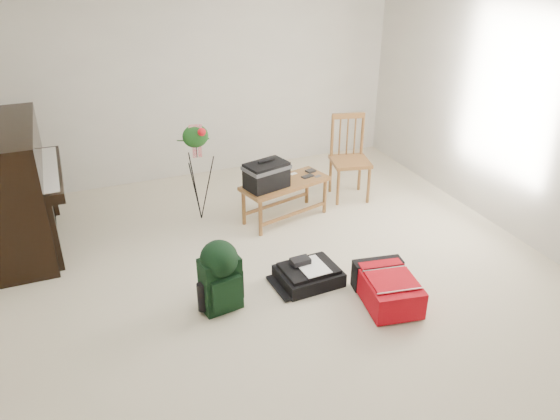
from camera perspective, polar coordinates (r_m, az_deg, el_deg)
name	(u,v)px	position (r m, az deg, el deg)	size (l,w,h in m)	color
floor	(289,281)	(5.00, 1.00, -7.48)	(5.00, 5.50, 0.01)	beige
wall_back	(203,77)	(6.91, -8.08, 13.60)	(5.00, 0.04, 2.50)	beige
wall_right	(531,117)	(5.81, 24.74, 8.80)	(0.04, 5.50, 2.50)	beige
piano	(18,191)	(5.86, -25.73, 1.82)	(0.71, 1.50, 1.25)	black
bench	(271,176)	(5.77, -0.99, 3.56)	(1.04, 0.63, 0.75)	brown
dining_chair	(349,159)	(6.42, 7.21, 5.33)	(0.51, 0.51, 0.98)	brown
red_suitcase	(385,286)	(4.78, 10.89, -7.76)	(0.52, 0.69, 0.27)	red
black_duffel	(308,274)	(4.96, 2.99, -6.71)	(0.56, 0.46, 0.23)	black
green_backpack	(220,273)	(4.50, -6.28, -6.55)	(0.35, 0.32, 0.64)	black
flower_stand	(198,173)	(5.88, -8.54, 3.83)	(0.42, 0.42, 1.11)	black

